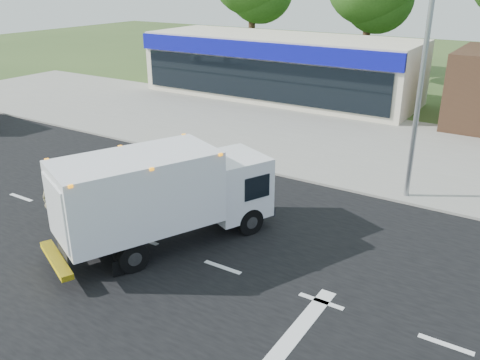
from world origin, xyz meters
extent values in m
plane|color=#385123|center=(0.00, 0.00, 0.00)|extent=(120.00, 120.00, 0.00)
cube|color=black|center=(0.00, 0.00, 0.00)|extent=(60.00, 14.00, 0.02)
cube|color=gray|center=(0.00, 8.20, 0.06)|extent=(60.00, 2.40, 0.12)
cube|color=gray|center=(0.00, 14.00, 0.01)|extent=(60.00, 9.00, 0.02)
cube|color=silver|center=(-9.00, 0.00, 0.02)|extent=(1.20, 0.15, 0.01)
cube|color=silver|center=(-6.00, 0.00, 0.02)|extent=(1.20, 0.15, 0.01)
cube|color=silver|center=(-3.00, 0.00, 0.02)|extent=(1.20, 0.15, 0.01)
cube|color=silver|center=(0.00, 0.00, 0.02)|extent=(1.20, 0.15, 0.01)
cube|color=silver|center=(3.00, 0.00, 0.02)|extent=(1.20, 0.15, 0.01)
cube|color=silver|center=(6.00, 0.00, 0.02)|extent=(1.20, 0.15, 0.01)
cube|color=black|center=(-2.55, -0.50, 0.64)|extent=(2.70, 4.53, 0.32)
cube|color=white|center=(-1.23, 2.45, 1.41)|extent=(2.53, 2.47, 1.91)
cube|color=black|center=(-0.87, 3.24, 1.59)|extent=(1.64, 0.83, 0.82)
cube|color=white|center=(-2.55, -0.50, 1.91)|extent=(3.86, 5.05, 2.14)
cube|color=silver|center=(-3.49, -2.59, 1.87)|extent=(1.68, 0.80, 1.73)
cube|color=yellow|center=(-3.56, -2.74, 0.50)|extent=(2.13, 1.19, 0.16)
cube|color=orange|center=(-2.55, -0.50, 2.96)|extent=(3.82, 4.90, 0.07)
cylinder|color=black|center=(-2.00, 2.85, 0.44)|extent=(0.61, 0.91, 0.87)
cylinder|color=black|center=(-0.42, 2.14, 0.44)|extent=(0.61, 0.91, 0.87)
cylinder|color=black|center=(-3.65, -0.70, 0.44)|extent=(0.61, 0.91, 0.87)
cylinder|color=black|center=(-1.98, -1.45, 0.44)|extent=(0.61, 0.91, 0.87)
imported|color=tan|center=(-6.33, -0.61, 0.87)|extent=(0.74, 0.62, 1.74)
sphere|color=white|center=(-6.33, -0.61, 1.71)|extent=(0.28, 0.28, 0.28)
cube|color=beige|center=(-9.00, 20.00, 2.00)|extent=(18.00, 6.00, 4.00)
cube|color=#0C0F98|center=(-9.00, 16.95, 3.40)|extent=(18.00, 0.30, 1.00)
cube|color=black|center=(-9.00, 16.95, 1.60)|extent=(17.00, 0.12, 2.40)
cylinder|color=gray|center=(3.00, 7.60, 4.00)|extent=(0.18, 0.18, 8.00)
cylinder|color=#332114|center=(-16.00, 28.00, 3.67)|extent=(0.56, 0.56, 7.35)
cylinder|color=#332114|center=(-6.00, 28.00, 3.43)|extent=(0.56, 0.56, 6.86)
camera|label=1|loc=(6.99, -10.12, 7.64)|focal=38.00mm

